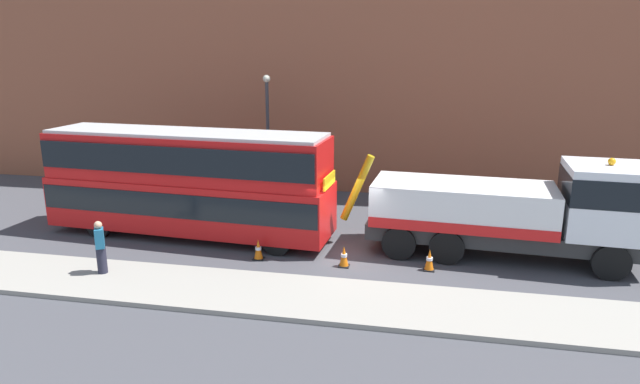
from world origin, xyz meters
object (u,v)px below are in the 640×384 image
at_px(traffic_cone_near_truck, 429,260).
at_px(pedestrian_onlooker, 100,248).
at_px(traffic_cone_midway, 344,257).
at_px(recovery_tow_truck, 516,209).
at_px(double_decker_bus, 188,179).
at_px(traffic_cone_near_bus, 258,250).
at_px(street_lamp, 268,125).

bearing_deg(traffic_cone_near_truck, pedestrian_onlooker, -165.73).
xyz_separation_m(pedestrian_onlooker, traffic_cone_midway, (7.36, 2.35, -0.64)).
distance_m(recovery_tow_truck, double_decker_bus, 11.89).
relative_size(traffic_cone_near_bus, traffic_cone_midway, 1.00).
distance_m(double_decker_bus, traffic_cone_midway, 6.84).
relative_size(recovery_tow_truck, double_decker_bus, 0.92).
relative_size(pedestrian_onlooker, traffic_cone_near_truck, 2.38).
height_order(recovery_tow_truck, traffic_cone_near_truck, recovery_tow_truck).
relative_size(recovery_tow_truck, street_lamp, 1.75).
xyz_separation_m(pedestrian_onlooker, traffic_cone_near_truck, (10.14, 2.58, -0.64)).
bearing_deg(traffic_cone_near_bus, traffic_cone_near_truck, 1.69).
height_order(double_decker_bus, traffic_cone_near_bus, double_decker_bus).
xyz_separation_m(double_decker_bus, pedestrian_onlooker, (-1.07, -4.27, -1.25)).
relative_size(double_decker_bus, street_lamp, 1.91).
distance_m(double_decker_bus, pedestrian_onlooker, 4.58).
distance_m(double_decker_bus, traffic_cone_near_bus, 4.24).
height_order(double_decker_bus, traffic_cone_near_truck, double_decker_bus).
relative_size(traffic_cone_near_bus, street_lamp, 0.12).
bearing_deg(street_lamp, double_decker_bus, -102.47).
distance_m(recovery_tow_truck, pedestrian_onlooker, 13.65).
bearing_deg(traffic_cone_near_truck, traffic_cone_midway, -175.20).
height_order(traffic_cone_near_bus, street_lamp, street_lamp).
relative_size(recovery_tow_truck, traffic_cone_near_bus, 14.19).
xyz_separation_m(traffic_cone_near_truck, street_lamp, (-7.72, 7.81, 3.13)).
distance_m(traffic_cone_near_bus, traffic_cone_midway, 2.98).
relative_size(traffic_cone_midway, street_lamp, 0.12).
xyz_separation_m(double_decker_bus, traffic_cone_near_bus, (3.31, -1.87, -1.89)).
bearing_deg(double_decker_bus, recovery_tow_truck, 3.75).
xyz_separation_m(recovery_tow_truck, street_lamp, (-10.53, 6.15, 1.71)).
distance_m(traffic_cone_midway, street_lamp, 9.94).
xyz_separation_m(traffic_cone_midway, street_lamp, (-4.94, 8.05, 3.13)).
bearing_deg(traffic_cone_near_truck, traffic_cone_near_bus, -178.31).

